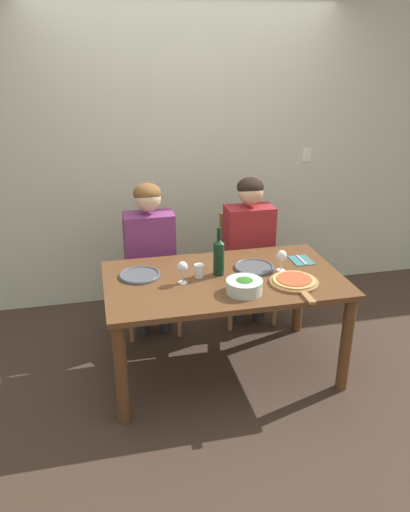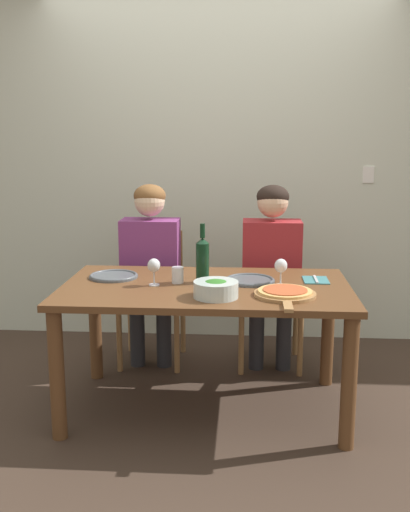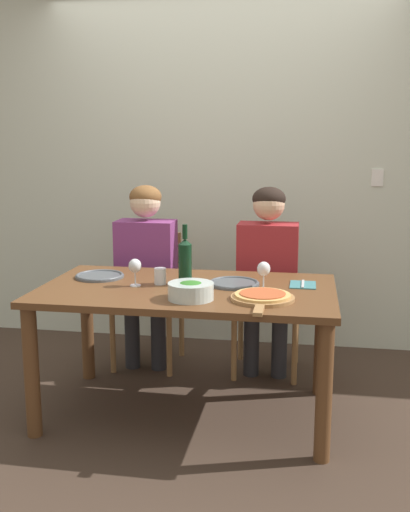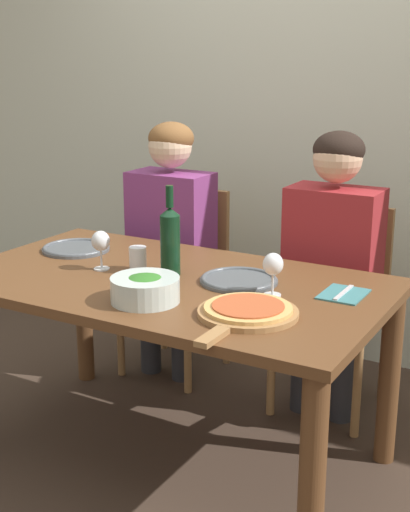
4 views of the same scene
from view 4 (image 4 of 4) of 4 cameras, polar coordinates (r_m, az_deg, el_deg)
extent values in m
plane|color=#3D2D23|center=(2.90, -2.79, -15.67)|extent=(40.00, 40.00, 0.00)
cube|color=beige|center=(3.63, 8.24, 13.08)|extent=(10.00, 0.05, 2.70)
cube|color=brown|center=(2.60, -3.00, -2.24)|extent=(1.58, 0.91, 0.04)
cylinder|color=brown|center=(2.14, 8.55, -17.50)|extent=(0.08, 0.08, 0.69)
cylinder|color=brown|center=(3.43, -9.68, -4.33)|extent=(0.08, 0.08, 0.69)
cylinder|color=brown|center=(2.80, 14.54, -9.40)|extent=(0.08, 0.08, 0.69)
cube|color=#9E7042|center=(3.46, -2.48, -2.42)|extent=(0.42, 0.42, 0.04)
cube|color=#9E7042|center=(3.55, -0.85, 2.03)|extent=(0.38, 0.03, 0.43)
cylinder|color=#9E7042|center=(3.49, -6.77, -6.29)|extent=(0.04, 0.04, 0.42)
cylinder|color=#9E7042|center=(3.29, -1.39, -7.57)|extent=(0.04, 0.04, 0.42)
cylinder|color=#9E7042|center=(3.78, -3.35, -4.43)|extent=(0.04, 0.04, 0.42)
cylinder|color=#9E7042|center=(3.60, 1.76, -5.48)|extent=(0.04, 0.04, 0.42)
cube|color=#9E7042|center=(3.13, 10.07, -4.67)|extent=(0.42, 0.42, 0.04)
cube|color=#9E7042|center=(3.23, 11.45, 0.30)|extent=(0.38, 0.03, 0.43)
cylinder|color=#9E7042|center=(3.11, 5.32, -9.07)|extent=(0.04, 0.04, 0.42)
cylinder|color=#9E7042|center=(2.99, 12.06, -10.44)|extent=(0.04, 0.04, 0.42)
cylinder|color=#9E7042|center=(3.43, 7.99, -6.70)|extent=(0.04, 0.04, 0.42)
cylinder|color=#9E7042|center=(3.33, 14.12, -7.81)|extent=(0.04, 0.04, 0.42)
cylinder|color=#28282D|center=(3.51, -4.39, -5.76)|extent=(0.10, 0.10, 0.45)
cylinder|color=#28282D|center=(3.42, -1.88, -6.33)|extent=(0.10, 0.10, 0.45)
cube|color=#7A3370|center=(3.36, -2.72, 2.16)|extent=(0.38, 0.22, 0.54)
cylinder|color=#7A3370|center=(3.32, -7.88, -0.82)|extent=(0.07, 0.31, 0.14)
cylinder|color=#7A3370|center=(3.10, -1.99, -1.88)|extent=(0.07, 0.31, 0.14)
sphere|color=beige|center=(3.29, -2.81, 8.77)|extent=(0.20, 0.20, 0.20)
ellipsoid|color=brown|center=(3.29, -2.73, 9.39)|extent=(0.21, 0.21, 0.15)
cylinder|color=#28282D|center=(3.16, 7.84, -8.38)|extent=(0.10, 0.10, 0.45)
cylinder|color=#28282D|center=(3.11, 10.95, -8.98)|extent=(0.10, 0.10, 0.45)
cube|color=maroon|center=(3.02, 10.20, 0.34)|extent=(0.38, 0.22, 0.54)
cylinder|color=maroon|center=(2.92, 4.71, -3.06)|extent=(0.07, 0.31, 0.14)
cylinder|color=maroon|center=(2.78, 12.20, -4.33)|extent=(0.07, 0.31, 0.14)
sphere|color=#DBAD89|center=(2.94, 10.57, 7.68)|extent=(0.20, 0.20, 0.20)
ellipsoid|color=black|center=(2.95, 10.67, 8.38)|extent=(0.21, 0.21, 0.15)
cylinder|color=black|center=(2.62, -2.80, 0.87)|extent=(0.07, 0.07, 0.22)
cone|color=black|center=(2.59, -2.84, 3.59)|extent=(0.07, 0.07, 0.03)
cylinder|color=black|center=(2.58, -2.85, 4.78)|extent=(0.03, 0.03, 0.08)
cylinder|color=silver|center=(2.36, -4.81, -2.68)|extent=(0.23, 0.23, 0.08)
ellipsoid|color=#2D6B23|center=(2.36, -4.81, -2.59)|extent=(0.19, 0.19, 0.09)
cylinder|color=#4C5156|center=(3.02, -10.28, 0.56)|extent=(0.28, 0.28, 0.01)
torus|color=#4C5156|center=(3.02, -10.29, 0.67)|extent=(0.27, 0.27, 0.02)
cylinder|color=#4C5156|center=(2.56, 2.72, -1.98)|extent=(0.28, 0.28, 0.01)
torus|color=#4C5156|center=(2.56, 2.73, -1.85)|extent=(0.27, 0.27, 0.02)
cylinder|color=#9E7042|center=(2.24, 3.46, -4.55)|extent=(0.32, 0.32, 0.02)
cube|color=#9E7042|center=(2.05, 0.58, -6.50)|extent=(0.04, 0.14, 0.02)
cylinder|color=tan|center=(2.23, 3.47, -4.19)|extent=(0.28, 0.28, 0.01)
cylinder|color=#AD4C28|center=(2.23, 3.47, -4.00)|extent=(0.23, 0.23, 0.01)
cylinder|color=silver|center=(2.74, -8.26, -1.01)|extent=(0.06, 0.06, 0.01)
cylinder|color=silver|center=(2.72, -8.30, -0.20)|extent=(0.01, 0.01, 0.07)
ellipsoid|color=silver|center=(2.71, -8.35, 1.21)|extent=(0.07, 0.07, 0.08)
ellipsoid|color=maroon|center=(2.71, -8.34, 0.96)|extent=(0.06, 0.06, 0.03)
cylinder|color=silver|center=(2.42, 5.40, -3.13)|extent=(0.06, 0.06, 0.01)
cylinder|color=silver|center=(2.41, 5.43, -2.22)|extent=(0.01, 0.01, 0.07)
ellipsoid|color=silver|center=(2.39, 5.47, -0.65)|extent=(0.07, 0.07, 0.08)
ellipsoid|color=maroon|center=(2.39, 5.46, -0.93)|extent=(0.06, 0.06, 0.03)
cylinder|color=silver|center=(2.70, -5.39, -0.20)|extent=(0.07, 0.07, 0.09)
cube|color=#387075|center=(2.47, 11.02, -3.02)|extent=(0.14, 0.18, 0.01)
cube|color=silver|center=(2.47, 11.02, -2.89)|extent=(0.01, 0.17, 0.01)
camera|label=1|loc=(2.38, -86.13, 16.94)|focal=35.00mm
camera|label=2|loc=(1.58, -104.34, -2.69)|focal=42.00mm
camera|label=3|loc=(1.23, -113.64, -6.97)|focal=42.00mm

